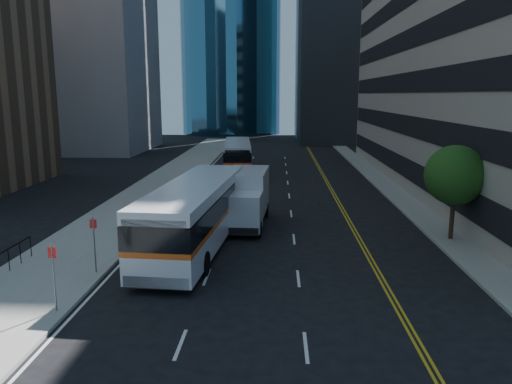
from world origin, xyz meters
The scene contains 8 objects.
ground centered at (0.00, 0.00, 0.00)m, with size 160.00×160.00×0.00m, color black.
sidewalk_west centered at (-10.50, 25.00, 0.07)m, with size 5.00×90.00×0.15m, color gray.
sidewalk_east centered at (9.00, 25.00, 0.07)m, with size 2.00×90.00×0.15m, color gray.
midrise_west centered at (-28.00, 52.00, 17.50)m, with size 18.00×18.00×35.00m, color gray.
street_tree centered at (9.00, 8.00, 3.64)m, with size 3.20×3.20×5.10m.
bus_front centered at (-4.62, 6.25, 1.87)m, with size 3.97×13.47×3.43m.
bus_rear centered at (-4.60, 32.92, 1.68)m, with size 3.50×12.07×3.07m.
box_truck centered at (-2.34, 11.01, 1.71)m, with size 2.72×6.91×3.25m.
Camera 1 is at (-0.45, -18.57, 7.85)m, focal length 35.00 mm.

